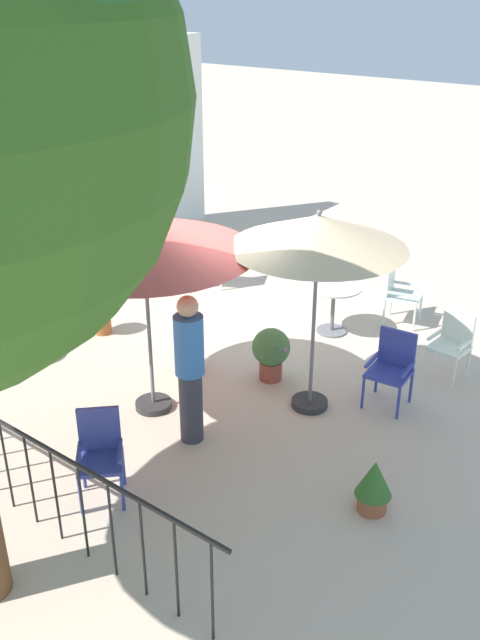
{
  "coord_description": "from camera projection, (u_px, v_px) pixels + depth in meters",
  "views": [
    {
      "loc": [
        -6.3,
        -5.02,
        4.62
      ],
      "look_at": [
        0.0,
        -0.21,
        0.79
      ],
      "focal_mm": 39.18,
      "sensor_mm": 36.0,
      "label": 1
    }
  ],
  "objects": [
    {
      "name": "patio_umbrella_0",
      "position": [
        318.0,
        234.0,
        7.51
      ],
      "size": [
        1.97,
        1.97,
        2.46
      ],
      "color": "#2D2D2D",
      "rests_on": "ground"
    },
    {
      "name": "potted_plant_6",
      "position": [
        101.0,
        310.0,
        10.08
      ],
      "size": [
        0.41,
        0.41,
        0.63
      ],
      "color": "#A15A2D",
      "rests_on": "ground"
    },
    {
      "name": "potted_plant_4",
      "position": [
        194.0,
        340.0,
        9.09
      ],
      "size": [
        0.25,
        0.25,
        0.9
      ],
      "color": "#BA5A37",
      "rests_on": "ground"
    },
    {
      "name": "ground_plane",
      "position": [
        228.0,
        369.0,
        9.26
      ],
      "size": [
        60.0,
        60.0,
        0.0
      ],
      "primitive_type": "plane",
      "color": "beige"
    },
    {
      "name": "patio_umbrella_1",
      "position": [
        143.0,
        239.0,
        7.5
      ],
      "size": [
        2.48,
        2.48,
        2.39
      ],
      "color": "#2D2D2D",
      "rests_on": "ground"
    },
    {
      "name": "standing_person",
      "position": [
        190.0,
        368.0,
        7.46
      ],
      "size": [
        0.43,
        0.43,
        1.75
      ],
      "color": "#33333D",
      "rests_on": "ground"
    },
    {
      "name": "patio_chair_0",
      "position": [
        398.0,
        290.0,
        10.34
      ],
      "size": [
        0.56,
        0.58,
        0.95
      ],
      "color": "silver",
      "rests_on": "ground"
    },
    {
      "name": "patio_chair_2",
      "position": [
        392.0,
        364.0,
        8.32
      ],
      "size": [
        0.51,
        0.52,
        0.92
      ],
      "color": "#333FA2",
      "rests_on": "ground"
    },
    {
      "name": "patio_chair_1",
      "position": [
        216.0,
        258.0,
        11.62
      ],
      "size": [
        0.59,
        0.59,
        0.86
      ],
      "color": "white",
      "rests_on": "ground"
    },
    {
      "name": "potted_plant_0",
      "position": [
        271.0,
        351.0,
        8.87
      ],
      "size": [
        0.49,
        0.49,
        0.71
      ],
      "color": "#984434",
      "rests_on": "ground"
    },
    {
      "name": "potted_plant_5",
      "position": [
        335.0,
        275.0,
        11.49
      ],
      "size": [
        0.28,
        0.28,
        0.5
      ],
      "color": "brown",
      "rests_on": "ground"
    },
    {
      "name": "potted_plant_1",
      "position": [
        38.0,
        315.0,
        10.09
      ],
      "size": [
        0.31,
        0.33,
        0.51
      ],
      "color": "#B35831",
      "rests_on": "ground"
    },
    {
      "name": "terrace_railing",
      "position": [
        4.0,
        449.0,
        6.54
      ],
      "size": [
        0.03,
        5.41,
        1.01
      ],
      "color": "black",
      "rests_on": "ground"
    },
    {
      "name": "potted_plant_3",
      "position": [
        374.0,
        484.0,
        6.66
      ],
      "size": [
        0.36,
        0.36,
        0.57
      ],
      "color": "#985333",
      "rests_on": "ground"
    },
    {
      "name": "patio_chair_4",
      "position": [
        100.0,
        450.0,
        6.78
      ],
      "size": [
        0.61,
        0.61,
        0.94
      ],
      "color": "#354090",
      "rests_on": "ground"
    },
    {
      "name": "cafe_table_0",
      "position": [
        333.0,
        300.0,
        10.04
      ],
      "size": [
        0.81,
        0.81,
        0.73
      ],
      "color": "silver",
      "rests_on": "ground"
    },
    {
      "name": "patio_chair_3",
      "position": [
        452.0,
        341.0,
        8.88
      ],
      "size": [
        0.46,
        0.48,
        0.88
      ],
      "color": "white",
      "rests_on": "ground"
    },
    {
      "name": "potted_plant_2",
      "position": [
        5.0,
        335.0,
        9.27
      ],
      "size": [
        0.58,
        0.58,
        0.73
      ],
      "color": "brown",
      "rests_on": "ground"
    }
  ]
}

